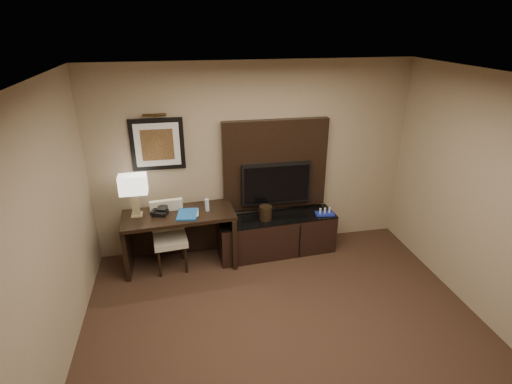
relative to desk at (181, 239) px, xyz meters
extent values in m
cube|color=#321F16|center=(1.10, -2.10, -0.40)|extent=(4.50, 5.00, 0.01)
cube|color=silver|center=(1.10, -2.10, 2.30)|extent=(4.50, 5.00, 0.01)
cube|color=#9B8769|center=(1.10, 0.40, 0.95)|extent=(4.50, 0.01, 2.70)
cube|color=#9B8769|center=(-1.15, -2.10, 0.95)|extent=(0.01, 5.00, 2.70)
cube|color=black|center=(0.00, 0.00, 0.00)|extent=(1.52, 0.73, 0.79)
cube|color=black|center=(1.37, 0.05, -0.10)|extent=(1.72, 0.58, 0.58)
cube|color=black|center=(1.40, 0.34, 0.87)|extent=(1.50, 0.12, 1.30)
cube|color=black|center=(1.40, 0.24, 0.62)|extent=(1.00, 0.08, 0.60)
cube|color=black|center=(-0.20, 0.38, 1.25)|extent=(0.70, 0.04, 0.70)
cylinder|color=#3E2D14|center=(-0.20, 0.34, 1.65)|extent=(0.04, 0.04, 0.30)
cube|color=#1B59AF|center=(0.11, -0.07, 0.41)|extent=(0.30, 0.38, 0.02)
imported|color=#B5AE8E|center=(0.09, -0.05, 0.51)|extent=(0.17, 0.03, 0.23)
cylinder|color=silver|center=(0.38, 0.01, 0.48)|extent=(0.06, 0.06, 0.17)
cylinder|color=black|center=(1.19, 0.01, 0.29)|extent=(0.23, 0.23, 0.20)
camera|label=1|loc=(0.10, -4.88, 2.78)|focal=28.00mm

